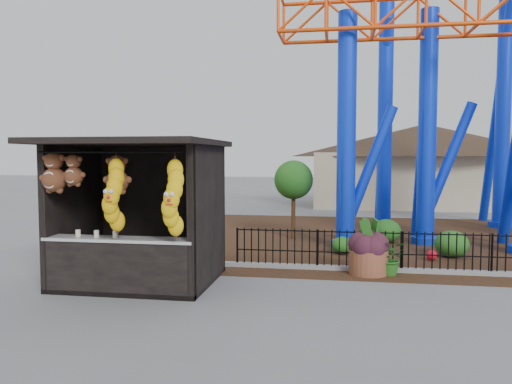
% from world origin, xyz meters
% --- Properties ---
extents(ground, '(120.00, 120.00, 0.00)m').
position_xyz_m(ground, '(0.00, 0.00, 0.00)').
color(ground, slate).
rests_on(ground, ground).
extents(mulch_bed, '(18.00, 12.00, 0.02)m').
position_xyz_m(mulch_bed, '(4.00, 8.00, 0.01)').
color(mulch_bed, '#331E11').
rests_on(mulch_bed, ground).
extents(curb, '(18.00, 0.18, 0.12)m').
position_xyz_m(curb, '(4.00, 3.00, 0.06)').
color(curb, gray).
rests_on(curb, ground).
extents(prize_booth, '(3.50, 3.40, 3.12)m').
position_xyz_m(prize_booth, '(-3.00, 0.90, 1.53)').
color(prize_booth, black).
rests_on(prize_booth, ground).
extents(picket_fence, '(12.20, 0.06, 1.00)m').
position_xyz_m(picket_fence, '(4.90, 3.00, 0.50)').
color(picket_fence, black).
rests_on(picket_fence, ground).
extents(roller_coaster, '(11.00, 6.37, 10.82)m').
position_xyz_m(roller_coaster, '(5.12, 8.23, 6.44)').
color(roller_coaster, '#0D32EB').
rests_on(roller_coaster, ground).
extents(terracotta_planter, '(1.03, 1.03, 0.59)m').
position_xyz_m(terracotta_planter, '(1.99, 2.70, 0.29)').
color(terracotta_planter, brown).
rests_on(terracotta_planter, ground).
extents(planter_foliage, '(0.70, 0.70, 0.64)m').
position_xyz_m(planter_foliage, '(1.99, 2.70, 0.91)').
color(planter_foliage, '#371622').
rests_on(planter_foliage, terracotta_planter).
extents(potted_plant, '(0.85, 0.77, 0.83)m').
position_xyz_m(potted_plant, '(2.50, 2.70, 0.41)').
color(potted_plant, '#235117').
rests_on(potted_plant, ground).
extents(landscaping, '(8.10, 3.99, 0.75)m').
position_xyz_m(landscaping, '(4.42, 5.90, 0.34)').
color(landscaping, '#21581A').
rests_on(landscaping, mulch_bed).
extents(pavilion, '(15.00, 15.00, 4.80)m').
position_xyz_m(pavilion, '(6.00, 20.00, 3.07)').
color(pavilion, '#BFAD8C').
rests_on(pavilion, ground).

